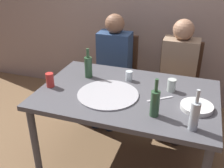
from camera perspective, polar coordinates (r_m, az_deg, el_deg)
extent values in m
plane|color=brown|center=(2.60, 2.85, -15.98)|extent=(8.00, 8.00, 0.00)
cube|color=#4C4C51|center=(2.18, 3.27, -2.28)|extent=(1.44, 0.94, 0.04)
cylinder|color=#4C4C51|center=(2.32, -16.25, -12.16)|extent=(0.06, 0.06, 0.69)
cylinder|color=#4C4C51|center=(2.90, -7.32, -2.65)|extent=(0.06, 0.06, 0.69)
cylinder|color=#4C4C51|center=(2.67, 19.52, -7.11)|extent=(0.06, 0.06, 0.69)
cylinder|color=#ADADB2|center=(2.12, -0.87, -2.22)|extent=(0.49, 0.49, 0.01)
cylinder|color=#2D5133|center=(2.40, -5.11, 3.60)|extent=(0.07, 0.07, 0.19)
cylinder|color=#2D5133|center=(2.35, -5.25, 6.63)|extent=(0.03, 0.03, 0.08)
cylinder|color=#B2BCC1|center=(1.77, 17.31, -6.65)|extent=(0.06, 0.06, 0.20)
cylinder|color=#B2BCC1|center=(1.70, 17.97, -2.58)|extent=(0.02, 0.02, 0.09)
cylinder|color=#2D5133|center=(1.85, 9.22, -4.22)|extent=(0.07, 0.07, 0.19)
cylinder|color=#2D5133|center=(1.78, 9.55, -0.31)|extent=(0.02, 0.02, 0.09)
cylinder|color=#B7C6BC|center=(2.22, 12.70, -0.26)|extent=(0.07, 0.07, 0.11)
cylinder|color=silver|center=(2.35, 3.67, 1.77)|extent=(0.06, 0.06, 0.09)
cylinder|color=red|center=(2.29, -13.21, 0.84)|extent=(0.07, 0.07, 0.12)
cylinder|color=white|center=(2.04, 17.77, -4.71)|extent=(0.24, 0.24, 0.03)
cube|color=#B7B7BC|center=(2.10, 10.32, -3.17)|extent=(0.19, 0.15, 0.01)
cube|color=#472D1E|center=(3.07, 0.43, 1.55)|extent=(0.44, 0.44, 0.05)
cube|color=#472D1E|center=(3.15, 1.61, 6.73)|extent=(0.44, 0.04, 0.45)
cylinder|color=#472D1E|center=(2.97, 2.74, -4.61)|extent=(0.04, 0.04, 0.42)
cylinder|color=#472D1E|center=(3.08, -4.07, -3.40)|extent=(0.04, 0.04, 0.42)
cylinder|color=#472D1E|center=(3.29, 4.61, -1.30)|extent=(0.04, 0.04, 0.42)
cylinder|color=#472D1E|center=(3.39, -1.61, -0.31)|extent=(0.04, 0.04, 0.42)
cube|color=#472D1E|center=(2.94, 13.70, -0.44)|extent=(0.44, 0.44, 0.05)
cube|color=#472D1E|center=(3.03, 14.60, 4.99)|extent=(0.44, 0.04, 0.45)
cylinder|color=#472D1E|center=(2.89, 16.50, -6.83)|extent=(0.04, 0.04, 0.42)
cylinder|color=#472D1E|center=(2.91, 9.05, -5.67)|extent=(0.04, 0.04, 0.42)
cylinder|color=#472D1E|center=(3.22, 16.98, -3.20)|extent=(0.04, 0.04, 0.42)
cylinder|color=#472D1E|center=(3.24, 10.31, -2.19)|extent=(0.04, 0.04, 0.42)
cube|color=navy|center=(2.98, 0.57, 6.22)|extent=(0.36, 0.22, 0.52)
sphere|color=brown|center=(2.87, 0.61, 12.84)|extent=(0.21, 0.21, 0.21)
cylinder|color=black|center=(2.89, 0.80, -0.13)|extent=(0.12, 0.40, 0.12)
cylinder|color=black|center=(2.94, -2.16, 0.33)|extent=(0.12, 0.40, 0.12)
cylinder|color=black|center=(2.84, -0.49, -5.93)|extent=(0.11, 0.11, 0.45)
cylinder|color=black|center=(2.89, -3.50, -5.36)|extent=(0.11, 0.11, 0.45)
cube|color=#937A60|center=(2.85, 14.31, 4.37)|extent=(0.36, 0.22, 0.52)
sphere|color=#A87A5B|center=(2.74, 15.17, 11.21)|extent=(0.21, 0.21, 0.21)
cylinder|color=#3B3026|center=(2.78, 14.90, -2.31)|extent=(0.12, 0.40, 0.12)
cylinder|color=#3B3026|center=(2.79, 11.65, -1.81)|extent=(0.12, 0.40, 0.12)
cylinder|color=#3B3026|center=(2.73, 13.94, -8.40)|extent=(0.11, 0.11, 0.45)
cylinder|color=#3B3026|center=(2.74, 10.59, -7.87)|extent=(0.11, 0.11, 0.45)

